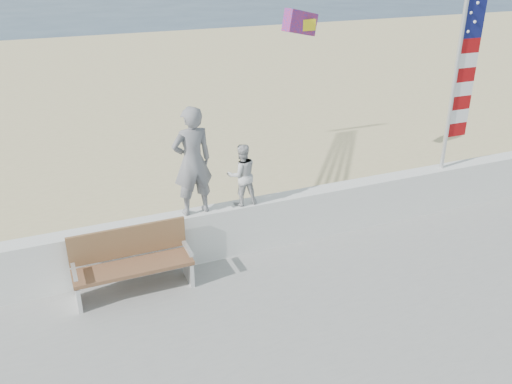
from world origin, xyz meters
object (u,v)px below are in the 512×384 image
(child, at_px, (242,175))
(bench, at_px, (132,260))
(adult, at_px, (192,161))
(flag, at_px, (461,70))

(child, height_order, bench, child)
(adult, bearing_deg, flag, 174.42)
(child, bearing_deg, flag, -178.73)
(child, bearing_deg, bench, 14.07)
(adult, xyz_separation_m, child, (0.84, 0.00, -0.36))
(adult, relative_size, flag, 0.51)
(child, height_order, flag, flag)
(adult, distance_m, bench, 1.79)
(bench, relative_size, flag, 0.51)
(flag, bearing_deg, bench, -175.90)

